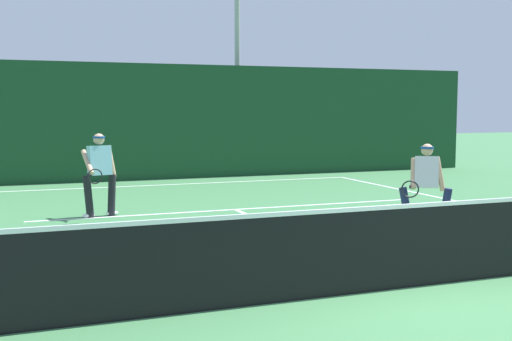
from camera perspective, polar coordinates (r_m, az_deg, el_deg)
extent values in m
plane|color=#3B7345|center=(8.08, 13.37, -10.07)|extent=(80.00, 80.00, 0.00)
cube|color=white|center=(18.43, -6.84, -1.21)|extent=(10.46, 0.10, 0.01)
cube|color=white|center=(13.75, -1.85, -3.47)|extent=(8.53, 0.10, 0.01)
cube|color=white|center=(10.80, 3.75, -5.97)|extent=(0.10, 6.40, 0.01)
cube|color=black|center=(7.97, 13.45, -6.70)|extent=(11.28, 0.02, 0.97)
cube|color=white|center=(7.88, 13.53, -3.07)|extent=(11.28, 0.03, 0.05)
cylinder|color=#1E234C|center=(11.64, 16.43, -3.42)|extent=(0.28, 0.25, 0.79)
cylinder|color=#1E234C|center=(11.62, 13.24, -3.36)|extent=(0.32, 0.28, 0.79)
ellipsoid|color=white|center=(11.69, 16.38, -5.08)|extent=(0.28, 0.24, 0.09)
ellipsoid|color=white|center=(11.68, 13.20, -5.02)|extent=(0.28, 0.24, 0.09)
cube|color=silver|center=(11.54, 14.91, -0.15)|extent=(0.50, 0.48, 0.57)
cylinder|color=tan|center=(11.55, 16.02, -0.29)|extent=(0.22, 0.19, 0.60)
cylinder|color=tan|center=(11.54, 13.80, -0.25)|extent=(0.31, 0.39, 0.54)
sphere|color=tan|center=(11.51, 14.96, 1.80)|extent=(0.21, 0.21, 0.21)
cylinder|color=#19478C|center=(11.51, 14.97, 1.98)|extent=(0.31, 0.31, 0.04)
cylinder|color=black|center=(11.32, 13.53, -1.41)|extent=(0.17, 0.23, 0.03)
torus|color=black|center=(10.98, 13.53, -1.62)|extent=(0.26, 0.19, 0.29)
cylinder|color=black|center=(13.25, -12.70, -2.14)|extent=(0.22, 0.18, 0.84)
cylinder|color=black|center=(13.10, -14.66, -2.27)|extent=(0.24, 0.19, 0.84)
ellipsoid|color=white|center=(13.30, -12.66, -3.73)|extent=(0.28, 0.16, 0.09)
ellipsoid|color=white|center=(13.15, -14.62, -3.88)|extent=(0.28, 0.16, 0.09)
cube|color=#8CCCE0|center=(13.10, -13.75, 0.88)|extent=(0.48, 0.35, 0.60)
cylinder|color=tan|center=(13.18, -12.75, 0.82)|extent=(0.22, 0.14, 0.65)
cylinder|color=tan|center=(13.02, -14.74, 0.72)|extent=(0.21, 0.57, 0.48)
sphere|color=tan|center=(13.07, -13.79, 2.73)|extent=(0.22, 0.22, 0.22)
cylinder|color=#19478C|center=(13.07, -13.79, 2.90)|extent=(0.29, 0.29, 0.04)
cylinder|color=black|center=(12.79, -14.59, -0.37)|extent=(0.08, 0.26, 0.03)
torus|color=black|center=(12.47, -14.11, -0.51)|extent=(0.29, 0.08, 0.29)
sphere|color=#D1E033|center=(9.31, 7.00, -7.68)|extent=(0.07, 0.07, 0.07)
sphere|color=#D1E033|center=(10.86, -13.36, -5.88)|extent=(0.07, 0.07, 0.07)
cube|color=#173F23|center=(19.78, -7.96, 4.31)|extent=(21.40, 0.12, 3.50)
cylinder|color=#9EA39E|center=(21.60, -1.67, 9.99)|extent=(0.18, 0.18, 7.67)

